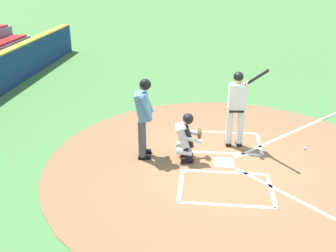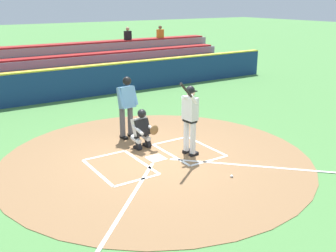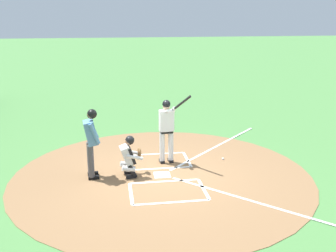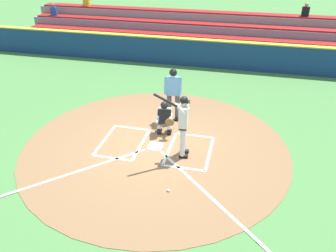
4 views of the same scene
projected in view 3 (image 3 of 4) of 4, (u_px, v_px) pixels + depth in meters
ground_plane at (162, 175)px, 10.80m from camera, size 120.00×120.00×0.00m
dirt_circle at (162, 175)px, 10.80m from camera, size 8.00×8.00×0.01m
home_plate_and_chalk at (194, 173)px, 10.92m from camera, size 7.93×4.91×0.01m
batter at (167, 127)px, 11.37m from camera, size 0.89×0.78×2.13m
catcher at (130, 155)px, 10.59m from camera, size 0.64×0.62×1.13m
plate_umpire at (91, 139)px, 10.36m from camera, size 0.60×0.45×1.86m
baseball at (223, 159)px, 11.90m from camera, size 0.07×0.07×0.07m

